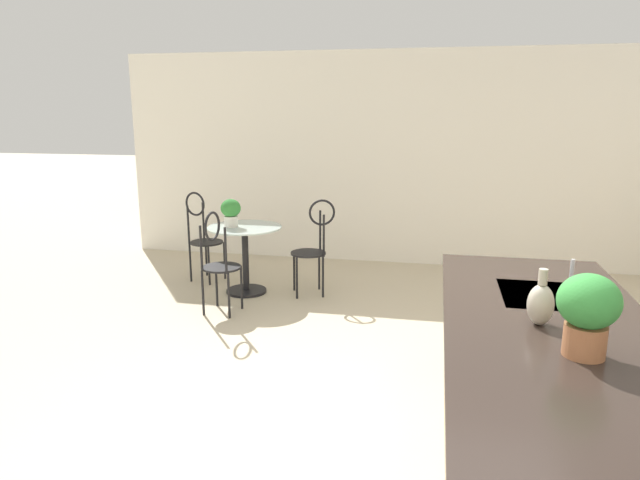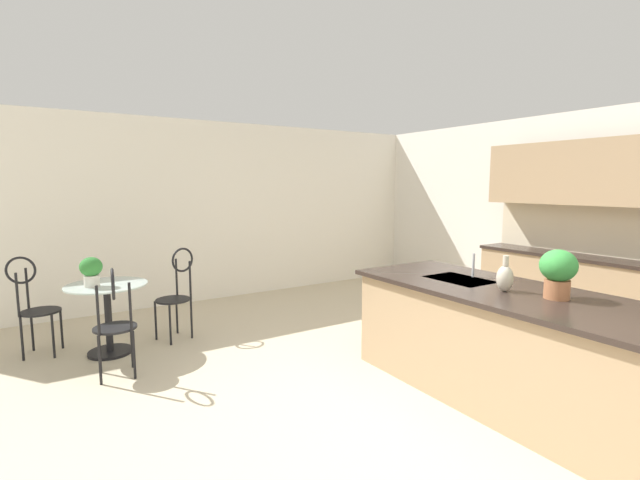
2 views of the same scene
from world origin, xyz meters
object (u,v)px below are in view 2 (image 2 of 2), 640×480
object	(u,v)px
potted_plant_counter_near	(558,271)
vase_on_counter	(505,278)
potted_plant_on_table	(91,270)
bistro_table	(108,312)
chair_toward_desk	(115,317)
chair_near_window	(177,289)
chair_by_island	(33,301)

from	to	relation	value
potted_plant_counter_near	vase_on_counter	world-z (taller)	potted_plant_counter_near
potted_plant_on_table	vase_on_counter	world-z (taller)	vase_on_counter
bistro_table	chair_toward_desk	world-z (taller)	chair_toward_desk
bistro_table	potted_plant_counter_near	xyz separation A→B (m)	(3.20, 2.67, 0.68)
bistro_table	chair_near_window	size ratio (longest dim) A/B	0.77
chair_by_island	potted_plant_on_table	world-z (taller)	same
bistro_table	potted_plant_counter_near	size ratio (longest dim) A/B	2.16
bistro_table	potted_plant_on_table	distance (m)	0.49
bistro_table	chair_by_island	world-z (taller)	chair_by_island
bistro_table	chair_near_window	bearing A→B (deg)	98.13
bistro_table	chair_by_island	size ratio (longest dim) A/B	0.77
bistro_table	chair_toward_desk	xyz separation A→B (m)	(0.70, -0.03, 0.13)
chair_by_island	vase_on_counter	size ratio (longest dim) A/B	3.62
chair_by_island	chair_near_window	bearing A→B (deg)	79.57
chair_near_window	chair_toward_desk	bearing A→B (deg)	-43.55
bistro_table	chair_by_island	xyz separation A→B (m)	(-0.36, -0.65, 0.13)
chair_toward_desk	vase_on_counter	bearing A→B (deg)	50.10
chair_near_window	vase_on_counter	size ratio (longest dim) A/B	3.62
vase_on_counter	chair_near_window	bearing A→B (deg)	-148.58
chair_near_window	chair_by_island	distance (m)	1.41
bistro_table	vase_on_counter	distance (m)	3.86
chair_near_window	chair_toward_desk	world-z (taller)	same
potted_plant_counter_near	bistro_table	bearing A→B (deg)	-140.14
potted_plant_on_table	potted_plant_counter_near	distance (m)	4.23
potted_plant_counter_near	vase_on_counter	distance (m)	0.39
bistro_table	vase_on_counter	size ratio (longest dim) A/B	2.78
chair_near_window	vase_on_counter	distance (m)	3.49
bistro_table	potted_plant_counter_near	distance (m)	4.22
chair_near_window	potted_plant_counter_near	size ratio (longest dim) A/B	2.82
vase_on_counter	potted_plant_counter_near	bearing A→B (deg)	20.04
chair_by_island	vase_on_counter	xyz separation A→B (m)	(3.21, 3.19, 0.46)
potted_plant_on_table	potted_plant_counter_near	bearing A→B (deg)	41.60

